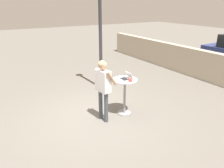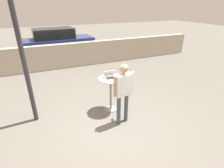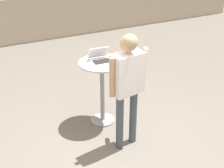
{
  "view_description": "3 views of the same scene",
  "coord_description": "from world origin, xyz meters",
  "px_view_note": "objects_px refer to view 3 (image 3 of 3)",
  "views": [
    {
      "loc": [
        5.08,
        -2.45,
        3.14
      ],
      "look_at": [
        0.07,
        0.53,
        0.96
      ],
      "focal_mm": 35.0,
      "sensor_mm": 36.0,
      "label": 1
    },
    {
      "loc": [
        -1.67,
        -3.49,
        3.1
      ],
      "look_at": [
        0.01,
        0.33,
        1.16
      ],
      "focal_mm": 28.0,
      "sensor_mm": 36.0,
      "label": 2
    },
    {
      "loc": [
        -1.7,
        -3.16,
        2.97
      ],
      "look_at": [
        0.19,
        0.49,
        0.88
      ],
      "focal_mm": 50.0,
      "sensor_mm": 36.0,
      "label": 3
    }
  ],
  "objects_px": {
    "coffee_mug": "(115,56)",
    "cafe_table": "(102,81)",
    "laptop": "(101,59)",
    "standing_person": "(128,77)"
  },
  "relations": [
    {
      "from": "cafe_table",
      "to": "laptop",
      "type": "xyz_separation_m",
      "value": [
        0.0,
        0.04,
        0.37
      ]
    },
    {
      "from": "laptop",
      "to": "standing_person",
      "type": "relative_size",
      "value": 0.2
    },
    {
      "from": "coffee_mug",
      "to": "laptop",
      "type": "bearing_deg",
      "value": 175.8
    },
    {
      "from": "laptop",
      "to": "coffee_mug",
      "type": "xyz_separation_m",
      "value": [
        0.24,
        -0.02,
        0.01
      ]
    },
    {
      "from": "laptop",
      "to": "standing_person",
      "type": "height_order",
      "value": "standing_person"
    },
    {
      "from": "standing_person",
      "to": "coffee_mug",
      "type": "bearing_deg",
      "value": 74.89
    },
    {
      "from": "coffee_mug",
      "to": "standing_person",
      "type": "distance_m",
      "value": 0.78
    },
    {
      "from": "cafe_table",
      "to": "laptop",
      "type": "bearing_deg",
      "value": 83.35
    },
    {
      "from": "cafe_table",
      "to": "laptop",
      "type": "distance_m",
      "value": 0.37
    },
    {
      "from": "coffee_mug",
      "to": "cafe_table",
      "type": "bearing_deg",
      "value": -175.79
    }
  ]
}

